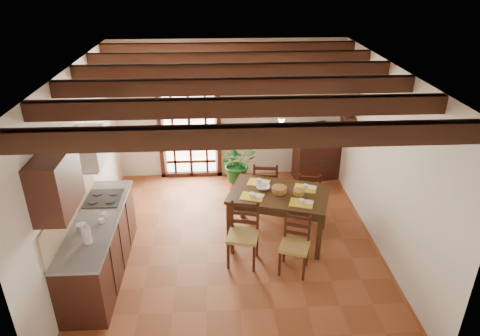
{
  "coord_description": "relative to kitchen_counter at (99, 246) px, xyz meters",
  "views": [
    {
      "loc": [
        -0.25,
        -5.65,
        4.12
      ],
      "look_at": [
        0.1,
        0.4,
        1.15
      ],
      "focal_mm": 32.0,
      "sensor_mm": 36.0,
      "label": 1
    }
  ],
  "objects": [
    {
      "name": "plant_pot",
      "position": [
        2.1,
        2.41,
        -0.36
      ],
      "size": [
        0.36,
        0.36,
        0.22
      ],
      "primitive_type": "cone",
      "color": "maroon",
      "rests_on": "ground_plane"
    },
    {
      "name": "french_door",
      "position": [
        1.16,
        3.05,
        0.7
      ],
      "size": [
        1.26,
        0.11,
        2.32
      ],
      "color": "white",
      "rests_on": "ground_plane"
    },
    {
      "name": "chair_near_left",
      "position": [
        2.05,
        0.13,
        -0.17
      ],
      "size": [
        0.52,
        0.51,
        0.96
      ],
      "rotation": [
        0.0,
        0.0,
        -0.22
      ],
      "color": "#A98B48",
      "rests_on": "ground_plane"
    },
    {
      "name": "chair_far_right",
      "position": [
        3.26,
        1.37,
        -0.2
      ],
      "size": [
        0.46,
        0.45,
        0.88
      ],
      "rotation": [
        0.0,
        0.0,
        2.98
      ],
      "color": "#A98B48",
      "rests_on": "ground_plane"
    },
    {
      "name": "range_hood",
      "position": [
        -0.09,
        0.55,
        1.26
      ],
      "size": [
        0.38,
        0.6,
        0.54
      ],
      "color": "white",
      "rests_on": "room_shell"
    },
    {
      "name": "chair_far_left",
      "position": [
        2.54,
        1.61,
        -0.17
      ],
      "size": [
        0.5,
        0.48,
        0.98
      ],
      "rotation": [
        0.0,
        0.0,
        3.01
      ],
      "color": "#A98B48",
      "rests_on": "ground_plane"
    },
    {
      "name": "table_bowl",
      "position": [
        2.41,
        0.89,
        0.38
      ],
      "size": [
        0.25,
        0.25,
        0.05
      ],
      "primitive_type": "imported",
      "rotation": [
        0.0,
        0.0,
        -0.15
      ],
      "color": "white",
      "rests_on": "dining_table"
    },
    {
      "name": "kitchen_counter",
      "position": [
        0.0,
        0.0,
        0.0
      ],
      "size": [
        0.64,
        2.25,
        1.38
      ],
      "color": "#321710",
      "rests_on": "ground_plane"
    },
    {
      "name": "potted_plant",
      "position": [
        2.1,
        2.41,
        0.1
      ],
      "size": [
        2.18,
        2.01,
        2.0
      ],
      "primitive_type": "imported",
      "rotation": [
        0.0,
        0.0,
        0.31
      ],
      "color": "#144C19",
      "rests_on": "ground_plane"
    },
    {
      "name": "crt_tv",
      "position": [
        3.75,
        2.82,
        0.5
      ],
      "size": [
        0.55,
        0.53,
        0.38
      ],
      "rotation": [
        0.0,
        0.0,
        0.32
      ],
      "color": "black",
      "rests_on": "sideboard"
    },
    {
      "name": "room_shell",
      "position": [
        1.96,
        0.6,
        1.34
      ],
      "size": [
        4.52,
        5.02,
        2.81
      ],
      "color": "silver",
      "rests_on": "ground_plane"
    },
    {
      "name": "upper_cabinet",
      "position": [
        -0.12,
        -0.7,
        1.38
      ],
      "size": [
        0.35,
        0.8,
        0.7
      ],
      "primitive_type": "cube",
      "color": "#321710",
      "rests_on": "room_shell"
    },
    {
      "name": "framed_picture",
      "position": [
        4.18,
        2.2,
        1.58
      ],
      "size": [
        0.03,
        0.32,
        0.32
      ],
      "color": "brown",
      "rests_on": "room_shell"
    },
    {
      "name": "counter_items",
      "position": [
        0.0,
        0.09,
        0.49
      ],
      "size": [
        0.5,
        1.43,
        0.25
      ],
      "color": "black",
      "rests_on": "kitchen_counter"
    },
    {
      "name": "shelf_vase",
      "position": [
        4.1,
        2.2,
        1.18
      ],
      "size": [
        0.15,
        0.15,
        0.15
      ],
      "primitive_type": "imported",
      "color": "#B2BFB2",
      "rests_on": "wall_shelf"
    },
    {
      "name": "pendant_lamp",
      "position": [
        2.66,
        0.85,
        1.6
      ],
      "size": [
        0.36,
        0.36,
        0.84
      ],
      "color": "black",
      "rests_on": "room_shell"
    },
    {
      "name": "fuse_box",
      "position": [
        3.46,
        3.08,
        1.28
      ],
      "size": [
        0.25,
        0.03,
        0.32
      ],
      "primitive_type": "cube",
      "color": "white",
      "rests_on": "room_shell"
    },
    {
      "name": "table_setting",
      "position": [
        2.66,
        0.75,
        0.46
      ],
      "size": [
        1.11,
        0.74,
        0.1
      ],
      "rotation": [
        0.0,
        0.0,
        -0.32
      ],
      "color": "yellow",
      "rests_on": "dining_table"
    },
    {
      "name": "wall_shelf",
      "position": [
        4.1,
        2.2,
        1.04
      ],
      "size": [
        0.2,
        0.42,
        0.2
      ],
      "color": "#321710",
      "rests_on": "room_shell"
    },
    {
      "name": "ceiling_beams",
      "position": [
        1.96,
        0.6,
        2.22
      ],
      "size": [
        4.5,
        4.34,
        0.2
      ],
      "color": "black",
      "rests_on": "room_shell"
    },
    {
      "name": "dining_table",
      "position": [
        2.66,
        0.75,
        0.25
      ],
      "size": [
        1.75,
        1.4,
        0.83
      ],
      "rotation": [
        0.0,
        0.0,
        -0.32
      ],
      "color": "#322010",
      "rests_on": "ground_plane"
    },
    {
      "name": "ground_plane",
      "position": [
        1.96,
        0.6,
        -0.47
      ],
      "size": [
        5.0,
        5.0,
        0.0
      ],
      "primitive_type": "plane",
      "color": "brown"
    },
    {
      "name": "sideboard",
      "position": [
        3.75,
        2.83,
        -0.08
      ],
      "size": [
        0.98,
        0.57,
        0.78
      ],
      "primitive_type": "cube",
      "rotation": [
        0.0,
        0.0,
        0.17
      ],
      "color": "#321710",
      "rests_on": "ground_plane"
    },
    {
      "name": "chair_near_right",
      "position": [
        2.78,
        -0.11,
        -0.2
      ],
      "size": [
        0.51,
        0.5,
        0.87
      ],
      "rotation": [
        0.0,
        0.0,
        -0.34
      ],
      "color": "#A98B48",
      "rests_on": "ground_plane"
    },
    {
      "name": "shelf_flowers",
      "position": [
        4.1,
        2.2,
        1.38
      ],
      "size": [
        0.14,
        0.14,
        0.36
      ],
      "color": "yellow",
      "rests_on": "shelf_vase"
    }
  ]
}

